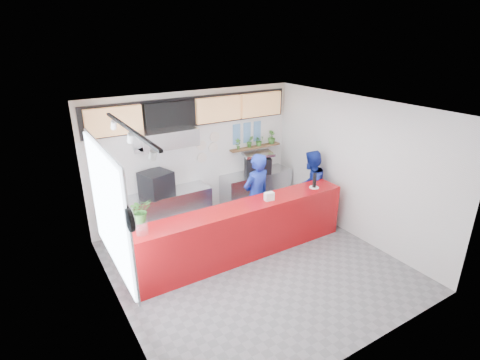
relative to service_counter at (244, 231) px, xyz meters
name	(u,v)px	position (x,y,z in m)	size (l,w,h in m)	color
floor	(255,265)	(0.00, -0.40, -0.55)	(5.00, 5.00, 0.00)	slate
ceiling	(257,109)	(0.00, -0.40, 2.45)	(5.00, 5.00, 0.00)	silver
wall_back	(195,156)	(0.00, 2.10, 0.95)	(5.00, 5.00, 0.00)	white
wall_left	(113,230)	(-2.50, -0.40, 0.95)	(5.00, 5.00, 0.00)	white
wall_right	(354,168)	(2.50, -0.40, 0.95)	(5.00, 5.00, 0.00)	white
service_counter	(244,231)	(0.00, 0.00, 0.00)	(4.50, 0.60, 1.10)	#A90C10
cream_band	(193,109)	(0.00, 2.09, 2.05)	(5.00, 0.02, 0.80)	beige
prep_bench	(171,210)	(-0.80, 1.80, -0.10)	(1.80, 0.60, 0.90)	#B2B5BA
panini_oven	(156,184)	(-1.08, 1.80, 0.61)	(0.57, 0.57, 0.52)	black
extraction_hood	(166,137)	(-0.80, 1.75, 1.60)	(1.20, 0.70, 0.35)	#B2B5BA
hood_lip	(167,146)	(-0.80, 1.75, 1.40)	(1.20, 0.70, 0.08)	#B2B5BA
right_bench	(256,189)	(1.50, 1.80, -0.10)	(1.80, 0.60, 0.90)	#B2B5BA
espresso_machine	(258,165)	(1.54, 1.80, 0.55)	(0.62, 0.44, 0.40)	black
espresso_tray	(258,154)	(1.54, 1.80, 0.83)	(0.73, 0.50, 0.07)	silver
herb_shelf	(255,147)	(1.60, 2.00, 0.95)	(1.40, 0.18, 0.04)	brown
menu_board_far_left	(114,121)	(-1.75, 1.98, 2.00)	(1.10, 0.10, 0.55)	tan
menu_board_mid_left	(170,115)	(-0.59, 1.98, 2.00)	(1.10, 0.10, 0.55)	black
menu_board_mid_right	(219,109)	(0.57, 1.98, 2.00)	(1.10, 0.10, 0.55)	tan
menu_board_far_right	(261,104)	(1.73, 1.98, 2.00)	(1.10, 0.10, 0.55)	tan
soffit	(194,111)	(0.00, 2.06, 2.00)	(4.80, 0.04, 0.65)	black
window_pane	(108,209)	(-2.47, -0.10, 1.15)	(0.04, 2.20, 1.90)	silver
window_frame	(110,209)	(-2.45, -0.10, 1.15)	(0.03, 2.30, 2.00)	#B2B5BA
wall_clock_rim	(130,220)	(-2.46, -1.30, 1.50)	(0.30, 0.30, 0.05)	black
wall_clock_face	(132,219)	(-2.43, -1.30, 1.50)	(0.26, 0.26, 0.02)	white
track_rail	(130,129)	(-2.10, -0.40, 2.39)	(0.05, 2.40, 0.04)	black
dec_plate_a	(201,145)	(0.15, 2.07, 1.20)	(0.24, 0.24, 0.03)	silver
dec_plate_b	(213,148)	(0.45, 2.07, 1.10)	(0.24, 0.24, 0.03)	silver
dec_plate_c	(202,158)	(0.15, 2.07, 0.90)	(0.24, 0.24, 0.03)	silver
dec_plate_d	(215,137)	(0.50, 2.07, 1.35)	(0.24, 0.24, 0.03)	silver
photo_frame_a	(237,129)	(1.10, 2.08, 1.45)	(0.20, 0.02, 0.25)	#598CBF
photo_frame_b	(247,128)	(1.40, 2.08, 1.45)	(0.20, 0.02, 0.25)	#598CBF
photo_frame_c	(257,126)	(1.70, 2.08, 1.45)	(0.20, 0.02, 0.25)	#598CBF
photo_frame_d	(237,139)	(1.10, 2.08, 1.20)	(0.20, 0.02, 0.25)	#598CBF
photo_frame_e	(247,138)	(1.40, 2.08, 1.20)	(0.20, 0.02, 0.25)	#598CBF
photo_frame_f	(257,136)	(1.70, 2.08, 1.20)	(0.20, 0.02, 0.25)	#598CBF
staff_center	(256,196)	(0.65, 0.54, 0.39)	(0.68, 0.45, 1.87)	navy
staff_right	(310,186)	(2.14, 0.51, 0.30)	(0.83, 0.64, 1.70)	navy
herb_a	(238,144)	(1.09, 2.00, 1.10)	(0.14, 0.10, 0.27)	#366D26
herb_b	(250,141)	(1.44, 2.00, 1.12)	(0.16, 0.13, 0.29)	#366D26
herb_c	(259,141)	(1.71, 2.00, 1.10)	(0.24, 0.21, 0.26)	#366D26
herb_d	(272,137)	(2.09, 2.00, 1.14)	(0.19, 0.17, 0.33)	#366D26
glass_vase	(142,227)	(-1.98, -0.04, 0.67)	(0.20, 0.20, 0.25)	white
basil_vase	(140,211)	(-1.98, -0.04, 0.97)	(0.36, 0.31, 0.40)	#366D26
napkin_holder	(269,196)	(0.55, -0.05, 0.63)	(0.18, 0.11, 0.16)	white
white_plate	(314,187)	(1.73, -0.04, 0.56)	(0.20, 0.20, 0.01)	white
pepper_mill	(315,180)	(1.73, -0.04, 0.72)	(0.08, 0.08, 0.31)	black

